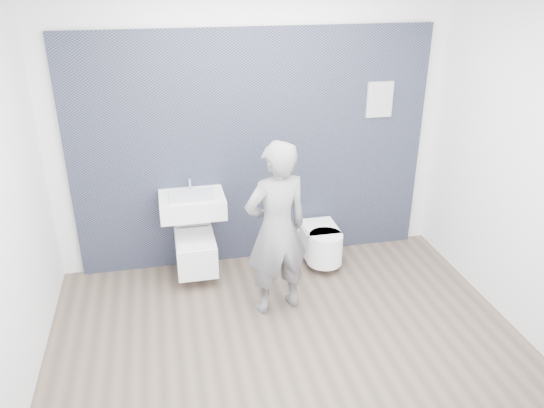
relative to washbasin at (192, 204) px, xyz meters
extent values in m
plane|color=brown|center=(0.66, -1.21, -0.79)|extent=(4.00, 4.00, 0.00)
plane|color=white|center=(0.66, 0.29, 0.61)|extent=(4.00, 0.00, 4.00)
plane|color=white|center=(0.66, -2.71, 0.61)|extent=(4.00, 0.00, 4.00)
plane|color=white|center=(-1.34, -1.21, 0.61)|extent=(0.00, 3.00, 3.00)
plane|color=white|center=(2.66, -1.21, 0.61)|extent=(0.00, 3.00, 3.00)
cube|color=black|center=(0.66, 0.26, -0.79)|extent=(3.60, 0.06, 2.40)
cube|color=white|center=(0.00, 0.00, -0.01)|extent=(0.62, 0.47, 0.19)
cube|color=silver|center=(0.00, -0.02, 0.08)|extent=(0.44, 0.31, 0.03)
cylinder|color=silver|center=(0.00, 0.17, 0.17)|extent=(0.02, 0.02, 0.16)
cylinder|color=silver|center=(0.00, 0.12, 0.23)|extent=(0.02, 0.10, 0.02)
cylinder|color=silver|center=(0.00, 0.21, -0.16)|extent=(0.04, 0.04, 0.12)
cube|color=white|center=(0.00, -0.05, -0.51)|extent=(0.39, 0.56, 0.33)
cylinder|color=silver|center=(0.00, -0.09, -0.36)|extent=(0.28, 0.28, 0.03)
cube|color=white|center=(0.00, -0.09, -0.33)|extent=(0.37, 0.45, 0.02)
cube|color=white|center=(0.00, 0.06, -0.16)|extent=(0.37, 0.26, 0.34)
cube|color=silver|center=(0.00, 0.20, -0.63)|extent=(0.10, 0.06, 0.08)
cube|color=white|center=(1.31, 0.02, -0.56)|extent=(0.36, 0.42, 0.30)
cylinder|color=white|center=(1.31, -0.19, -0.56)|extent=(0.36, 0.36, 0.30)
cube|color=white|center=(1.31, -0.01, -0.39)|extent=(0.34, 0.40, 0.03)
cylinder|color=white|center=(1.31, -0.21, -0.39)|extent=(0.34, 0.34, 0.03)
cube|color=silver|center=(1.31, 0.20, -0.67)|extent=(0.10, 0.06, 0.08)
cube|color=white|center=(1.96, 0.22, -0.79)|extent=(0.27, 0.03, 0.36)
imported|color=slate|center=(0.67, -0.74, 0.02)|extent=(0.66, 0.51, 1.62)
camera|label=1|loc=(-0.24, -4.74, 2.13)|focal=35.00mm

